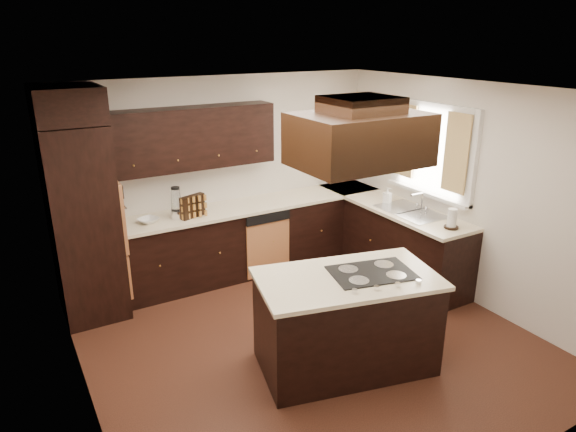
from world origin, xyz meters
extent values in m
cube|color=#5B2F1F|center=(0.00, 0.00, -0.01)|extent=(4.20, 4.20, 0.02)
cube|color=white|center=(0.00, 0.00, 2.51)|extent=(4.20, 4.20, 0.02)
cube|color=beige|center=(0.00, 2.11, 1.25)|extent=(4.20, 0.02, 2.50)
cube|color=beige|center=(0.00, -2.11, 1.25)|extent=(4.20, 0.02, 2.50)
cube|color=beige|center=(-2.11, 0.00, 1.25)|extent=(0.02, 4.20, 2.50)
cube|color=beige|center=(2.11, 0.00, 1.25)|extent=(0.02, 4.20, 2.50)
cube|color=black|center=(-1.78, 1.71, 1.06)|extent=(0.65, 0.75, 2.12)
cube|color=#CC804A|center=(-1.43, 1.71, 1.12)|extent=(0.05, 0.62, 0.78)
cube|color=black|center=(0.03, 1.80, 0.44)|extent=(2.93, 0.60, 0.88)
cube|color=black|center=(1.80, 0.90, 0.44)|extent=(0.60, 2.40, 0.88)
cube|color=#F3E7C1|center=(0.03, 1.79, 0.90)|extent=(2.93, 0.63, 0.04)
cube|color=#F3E7C1|center=(1.79, 0.90, 0.90)|extent=(0.63, 2.40, 0.04)
cube|color=black|center=(-0.43, 1.93, 1.81)|extent=(2.00, 0.34, 0.72)
cube|color=#CC804A|center=(0.33, 1.50, 0.40)|extent=(0.60, 0.05, 0.72)
cube|color=white|center=(2.07, 0.55, 1.65)|extent=(0.06, 1.32, 1.12)
cube|color=white|center=(2.10, 0.55, 1.65)|extent=(0.00, 1.20, 1.00)
cube|color=beige|center=(2.01, 0.13, 1.70)|extent=(0.02, 0.34, 0.90)
cube|color=beige|center=(2.01, 0.97, 1.70)|extent=(0.02, 0.34, 0.90)
cube|color=silver|center=(1.80, 0.55, 0.92)|extent=(0.52, 0.84, 0.01)
cube|color=black|center=(0.07, -0.51, 0.44)|extent=(1.71, 1.18, 0.88)
cube|color=#F3E7C1|center=(0.07, -0.51, 0.90)|extent=(1.78, 1.25, 0.04)
cube|color=black|center=(0.30, -0.56, 0.93)|extent=(0.83, 0.65, 0.01)
cube|color=black|center=(0.10, -0.55, 2.16)|extent=(1.05, 0.72, 0.42)
cube|color=black|center=(0.10, -0.55, 2.44)|extent=(0.55, 0.50, 0.13)
cylinder|color=silver|center=(-0.74, 1.74, 0.97)|extent=(0.15, 0.15, 0.10)
cone|color=silver|center=(-0.74, 1.74, 1.15)|extent=(0.13, 0.13, 0.26)
cube|color=black|center=(-0.56, 1.69, 1.05)|extent=(0.33, 0.19, 0.27)
imported|color=white|center=(-1.08, 1.76, 0.95)|extent=(0.30, 0.30, 0.06)
imported|color=white|center=(1.78, 0.97, 1.02)|extent=(0.12, 0.12, 0.20)
cylinder|color=white|center=(1.79, -0.11, 1.03)|extent=(0.13, 0.13, 0.23)
camera|label=1|loc=(-2.46, -3.81, 2.96)|focal=32.00mm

